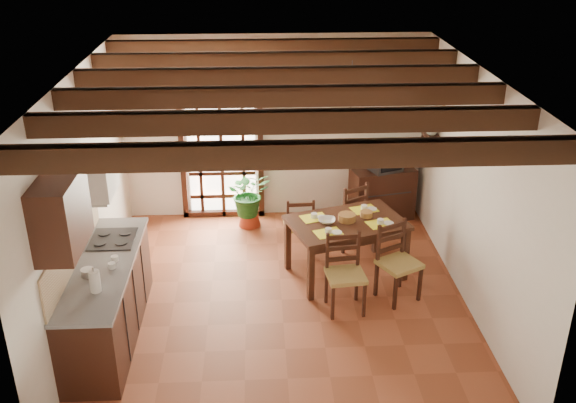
{
  "coord_description": "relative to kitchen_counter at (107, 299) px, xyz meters",
  "views": [
    {
      "loc": [
        -0.27,
        -6.69,
        4.4
      ],
      "look_at": [
        0.1,
        0.4,
        1.15
      ],
      "focal_mm": 40.0,
      "sensor_mm": 36.0,
      "label": 1
    }
  ],
  "objects": [
    {
      "name": "crt_tv",
      "position": [
        3.6,
        2.82,
        0.53
      ],
      "size": [
        0.57,
        0.55,
        0.39
      ],
      "rotation": [
        0.0,
        0.0,
        0.38
      ],
      "color": "black",
      "rests_on": "sideboard"
    },
    {
      "name": "table_bowl",
      "position": [
        2.56,
        1.15,
        0.33
      ],
      "size": [
        0.24,
        0.24,
        0.05
      ],
      "primitive_type": "imported",
      "rotation": [
        0.0,
        0.0,
        -0.12
      ],
      "color": "white",
      "rests_on": "dining_table"
    },
    {
      "name": "fuse_box",
      "position": [
        3.46,
        3.08,
        1.28
      ],
      "size": [
        0.25,
        0.03,
        0.32
      ],
      "primitive_type": "cube",
      "color": "white",
      "rests_on": "room_shell"
    },
    {
      "name": "kitchen_counter",
      "position": [
        0.0,
        0.0,
        0.0
      ],
      "size": [
        0.64,
        2.25,
        1.38
      ],
      "color": "black",
      "rests_on": "ground_plane"
    },
    {
      "name": "chair_near_right",
      "position": [
        3.38,
        0.59,
        -0.17
      ],
      "size": [
        0.6,
        0.59,
        0.97
      ],
      "rotation": [
        0.0,
        0.0,
        0.49
      ],
      "color": "#A08544",
      "rests_on": "ground_plane"
    },
    {
      "name": "wall_shelf",
      "position": [
        4.1,
        2.2,
        1.04
      ],
      "size": [
        0.2,
        0.42,
        0.2
      ],
      "color": "black",
      "rests_on": "room_shell"
    },
    {
      "name": "chair_far_right",
      "position": [
        2.94,
        1.99,
        -0.17
      ],
      "size": [
        0.61,
        0.61,
        0.98
      ],
      "rotation": [
        0.0,
        0.0,
        3.71
      ],
      "color": "#A08544",
      "rests_on": "ground_plane"
    },
    {
      "name": "dining_table",
      "position": [
        2.82,
        1.18,
        0.21
      ],
      "size": [
        1.65,
        1.31,
        0.78
      ],
      "rotation": [
        0.0,
        0.0,
        0.31
      ],
      "color": "#381D12",
      "rests_on": "ground_plane"
    },
    {
      "name": "sideboard",
      "position": [
        3.6,
        2.83,
        -0.07
      ],
      "size": [
        1.03,
        0.63,
        0.81
      ],
      "primitive_type": "cube",
      "rotation": [
        0.0,
        0.0,
        0.22
      ],
      "color": "black",
      "rests_on": "ground_plane"
    },
    {
      "name": "table_setting",
      "position": [
        2.82,
        1.18,
        0.36
      ],
      "size": [
        1.05,
        0.7,
        0.1
      ],
      "rotation": [
        0.0,
        0.0,
        0.31
      ],
      "color": "#FFF728",
      "rests_on": "dining_table"
    },
    {
      "name": "shelf_flowers",
      "position": [
        4.1,
        2.2,
        1.38
      ],
      "size": [
        0.14,
        0.14,
        0.36
      ],
      "color": "#FFF728",
      "rests_on": "shelf_vase"
    },
    {
      "name": "ground_plane",
      "position": [
        1.96,
        0.6,
        -0.47
      ],
      "size": [
        5.0,
        5.0,
        0.0
      ],
      "primitive_type": "plane",
      "color": "brown"
    },
    {
      "name": "counter_items",
      "position": [
        0.0,
        0.09,
        0.49
      ],
      "size": [
        0.5,
        1.43,
        0.25
      ],
      "color": "black",
      "rests_on": "kitchen_counter"
    },
    {
      "name": "upper_cabinet",
      "position": [
        -0.12,
        -0.7,
        1.38
      ],
      "size": [
        0.35,
        0.8,
        0.7
      ],
      "primitive_type": "cube",
      "color": "black",
      "rests_on": "room_shell"
    },
    {
      "name": "pendant_lamp",
      "position": [
        2.82,
        1.28,
        1.6
      ],
      "size": [
        0.36,
        0.36,
        0.84
      ],
      "color": "black",
      "rests_on": "room_shell"
    },
    {
      "name": "chair_far_left",
      "position": [
        2.25,
        1.77,
        -0.2
      ],
      "size": [
        0.42,
        0.4,
        0.87
      ],
      "rotation": [
        0.0,
        0.0,
        3.2
      ],
      "color": "#A08544",
      "rests_on": "ground_plane"
    },
    {
      "name": "ceiling_beams",
      "position": [
        1.96,
        0.6,
        2.22
      ],
      "size": [
        4.5,
        4.34,
        0.2
      ],
      "color": "black",
      "rests_on": "room_shell"
    },
    {
      "name": "shelf_vase",
      "position": [
        4.1,
        2.2,
        1.18
      ],
      "size": [
        0.15,
        0.15,
        0.15
      ],
      "primitive_type": "imported",
      "color": "#B2BFB2",
      "rests_on": "wall_shelf"
    },
    {
      "name": "potted_plant",
      "position": [
        1.56,
        2.67,
        0.1
      ],
      "size": [
        1.88,
        1.69,
        1.84
      ],
      "primitive_type": "imported",
      "rotation": [
        0.0,
        0.0,
        0.19
      ],
      "color": "#144C19",
      "rests_on": "ground_plane"
    },
    {
      "name": "french_door",
      "position": [
        1.16,
        3.05,
        0.7
      ],
      "size": [
        1.26,
        0.11,
        2.32
      ],
      "color": "white",
      "rests_on": "ground_plane"
    },
    {
      "name": "room_shell",
      "position": [
        1.96,
        0.6,
        1.34
      ],
      "size": [
        4.52,
        5.02,
        2.81
      ],
      "color": "silver",
      "rests_on": "ground_plane"
    },
    {
      "name": "range_hood",
      "position": [
        -0.09,
        0.55,
        1.26
      ],
      "size": [
        0.38,
        0.6,
        0.54
      ],
      "color": "white",
      "rests_on": "room_shell"
    },
    {
      "name": "framed_picture",
      "position": [
        4.18,
        2.2,
        1.58
      ],
      "size": [
        0.03,
        0.32,
        0.32
      ],
      "color": "brown",
      "rests_on": "room_shell"
    },
    {
      "name": "chair_near_left",
      "position": [
        2.7,
        0.37,
        -0.17
      ],
      "size": [
        0.48,
        0.46,
        0.95
      ],
      "rotation": [
        0.0,
        0.0,
        0.11
      ],
      "color": "#A08544",
      "rests_on": "ground_plane"
    },
    {
      "name": "plant_pot",
      "position": [
        1.56,
        2.67,
        -0.36
      ],
      "size": [
        0.34,
        0.34,
        0.21
      ],
      "primitive_type": "cone",
      "color": "maroon",
      "rests_on": "ground_plane"
    }
  ]
}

